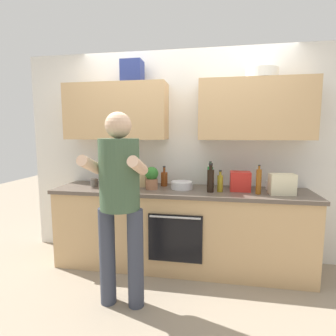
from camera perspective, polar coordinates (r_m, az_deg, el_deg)
The scene contains 18 objects.
ground_plane at distance 3.31m, azimuth 2.50°, elevation -19.96°, with size 12.00×12.00×0.00m, color gray.
back_wall_unit at distance 3.21m, azimuth 3.33°, elevation 7.08°, with size 4.00×0.39×2.50m.
counter at distance 3.13m, azimuth 2.55°, elevation -12.61°, with size 2.84×0.67×0.90m.
person_standing at distance 2.32m, azimuth -10.24°, elevation -5.56°, with size 0.49×0.45×1.70m.
bottle_syrup at distance 2.90m, azimuth 18.71°, elevation -2.72°, with size 0.05×0.05×0.30m.
bottle_soy at distance 2.87m, azimuth 9.02°, elevation -2.50°, with size 0.07×0.07×0.31m.
bottle_oil at distance 2.92m, azimuth 11.01°, elevation -3.13°, with size 0.06×0.06×0.23m.
bottle_vinegar at distance 3.18m, azimuth -0.81°, elevation -2.26°, with size 0.08×0.08×0.24m.
bottle_soda at distance 3.15m, azimuth 8.94°, elevation -1.79°, with size 0.06×0.06×0.30m.
cup_ceramic at distance 3.00m, azimuth -9.18°, elevation -3.59°, with size 0.08×0.08×0.11m, color #BF4C47.
cup_stoneware at distance 3.29m, azimuth -15.40°, elevation -2.96°, with size 0.08×0.08×0.09m, color slate.
cup_coffee at distance 3.19m, azimuth 20.77°, elevation -3.43°, with size 0.08×0.08×0.10m, color white.
mixing_bowl at distance 3.03m, azimuth 2.93°, elevation -3.66°, with size 0.24×0.24×0.08m, color silver.
knife_block at distance 3.11m, azimuth -13.12°, elevation -1.89°, with size 0.10×0.14×0.32m.
potted_herb at distance 3.00m, azimuth -3.49°, elevation -2.03°, with size 0.15×0.15×0.25m.
grocery_bag_crisps at distance 3.02m, azimuth 15.09°, elevation -2.73°, with size 0.21×0.18×0.21m, color red.
grocery_bag_rice at distance 2.97m, azimuth 23.08°, elevation -3.19°, with size 0.25×0.14×0.21m, color beige.
grocery_bag_bread at distance 3.20m, azimuth -6.77°, elevation -2.34°, with size 0.26×0.15×0.17m, color tan.
Camera 1 is at (0.37, -2.92, 1.52)m, focal length 28.67 mm.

